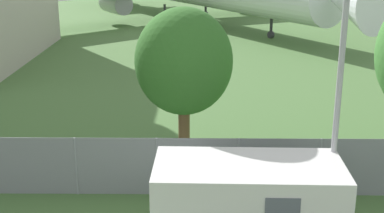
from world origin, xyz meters
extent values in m
cylinder|color=gray|center=(-2.55, 9.94, 0.96)|extent=(0.07, 0.07, 1.92)
cylinder|color=gray|center=(0.00, 9.94, 0.96)|extent=(0.07, 0.07, 1.92)
cylinder|color=gray|center=(2.55, 9.94, 0.96)|extent=(0.07, 0.07, 1.92)
cylinder|color=gray|center=(5.09, 9.94, 0.96)|extent=(0.07, 0.07, 1.92)
cube|color=slate|center=(0.00, 9.94, 0.96)|extent=(56.00, 0.01, 1.92)
cone|color=silver|center=(11.75, 31.32, 3.67)|extent=(5.66, 5.66, 4.09)
cylinder|color=#939399|center=(-6.51, 45.25, 1.98)|extent=(3.56, 4.08, 1.84)
cylinder|color=#2D2D33|center=(7.25, 38.14, 0.81)|extent=(0.24, 0.24, 1.62)
cylinder|color=#2D2D33|center=(7.25, 38.14, 0.28)|extent=(0.56, 0.63, 0.56)
cylinder|color=#2D2D33|center=(2.05, 50.46, 0.81)|extent=(0.24, 0.24, 1.62)
cylinder|color=#2D2D33|center=(2.05, 50.46, 0.28)|extent=(0.56, 0.63, 0.56)
cylinder|color=#2D2D33|center=(-2.04, 47.75, 0.81)|extent=(0.24, 0.24, 1.62)
cylinder|color=#2D2D33|center=(-2.04, 47.75, 0.28)|extent=(0.56, 0.63, 0.56)
cube|color=silver|center=(2.59, 7.10, 1.15)|extent=(4.92, 2.43, 2.30)
cylinder|color=brown|center=(0.79, 12.30, 1.19)|extent=(0.40, 0.40, 2.39)
ellipsoid|color=#2D6023|center=(0.79, 12.30, 3.81)|extent=(3.35, 3.35, 3.69)
cylinder|color=#99999E|center=(4.96, 7.99, 4.20)|extent=(0.16, 0.16, 8.40)
camera|label=1|loc=(1.28, -5.47, 7.79)|focal=50.00mm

